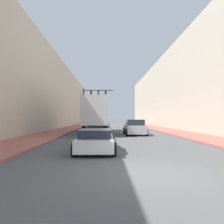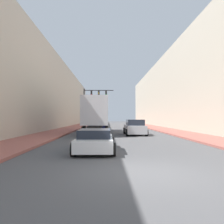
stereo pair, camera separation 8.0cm
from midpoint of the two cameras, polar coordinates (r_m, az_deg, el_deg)
ground_plane at (r=7.53m, az=7.95°, el=-15.52°), size 200.00×200.00×0.00m
sidewalk_right at (r=38.17m, az=11.19°, el=-4.06°), size 3.48×80.00×0.15m
sidewalk_left at (r=37.72m, az=-10.58°, el=-4.10°), size 3.48×80.00×0.15m
building_right at (r=39.71m, az=17.86°, el=5.43°), size 6.00×80.00×13.08m
building_left at (r=38.92m, az=-17.47°, el=4.61°), size 6.00×80.00×11.79m
semi_truck at (r=26.19m, az=-3.98°, el=-0.63°), size 2.53×13.07×3.89m
sedan_car at (r=11.92m, az=-4.48°, el=-7.42°), size 2.11×4.31×1.20m
suv_car at (r=23.28m, az=5.84°, el=-4.06°), size 2.18×4.51×1.62m
traffic_signal_gantry at (r=38.77m, az=-5.53°, el=3.07°), size 5.30×0.35×6.94m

